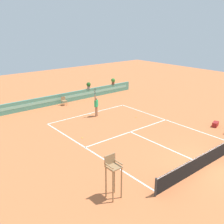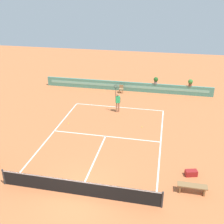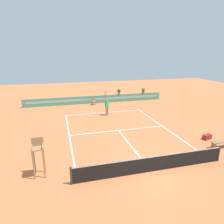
# 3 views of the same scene
# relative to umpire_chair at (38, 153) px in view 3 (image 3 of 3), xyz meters

# --- Properties ---
(ground_plane) EXTENTS (60.00, 60.00, 0.00)m
(ground_plane) POSITION_rel_umpire_chair_xyz_m (5.97, 4.74, -1.34)
(ground_plane) COLOR #C66B3D
(court_lines) EXTENTS (8.32, 11.94, 0.01)m
(court_lines) POSITION_rel_umpire_chair_xyz_m (5.97, 5.45, -1.34)
(court_lines) COLOR white
(court_lines) RESTS_ON ground
(net) EXTENTS (8.92, 0.10, 1.00)m
(net) POSITION_rel_umpire_chair_xyz_m (5.97, -1.26, -0.83)
(net) COLOR #333333
(net) RESTS_ON ground
(back_wall_barrier) EXTENTS (18.00, 0.21, 1.00)m
(back_wall_barrier) POSITION_rel_umpire_chair_xyz_m (5.97, 15.12, -0.84)
(back_wall_barrier) COLOR #4C8E7A
(back_wall_barrier) RESTS_ON ground
(umpire_chair) EXTENTS (0.60, 0.60, 2.14)m
(umpire_chair) POSITION_rel_umpire_chair_xyz_m (0.00, 0.00, 0.00)
(umpire_chair) COLOR #99754C
(umpire_chair) RESTS_ON ground
(ball_kid_chair) EXTENTS (0.44, 0.44, 0.85)m
(ball_kid_chair) POSITION_rel_umpire_chair_xyz_m (5.53, 14.39, -0.86)
(ball_kid_chair) COLOR #99754C
(ball_kid_chair) RESTS_ON ground
(bench_courtside) EXTENTS (1.60, 0.44, 0.51)m
(bench_courtside) POSITION_rel_umpire_chair_xyz_m (11.94, 0.17, -0.97)
(bench_courtside) COLOR olive
(bench_courtside) RESTS_ON ground
(gear_bag) EXTENTS (0.77, 0.53, 0.36)m
(gear_bag) POSITION_rel_umpire_chair_xyz_m (11.99, 1.67, -1.16)
(gear_bag) COLOR maroon
(gear_bag) RESTS_ON ground
(tennis_player) EXTENTS (0.56, 0.36, 2.58)m
(tennis_player) POSITION_rel_umpire_chair_xyz_m (6.05, 9.59, -0.29)
(tennis_player) COLOR #9E7051
(tennis_player) RESTS_ON ground
(tennis_ball_near_baseline) EXTENTS (0.07, 0.07, 0.07)m
(tennis_ball_near_baseline) POSITION_rel_umpire_chair_xyz_m (2.51, 6.50, -1.31)
(tennis_ball_near_baseline) COLOR #CCE033
(tennis_ball_near_baseline) RESTS_ON ground
(tennis_ball_mid_court) EXTENTS (0.07, 0.07, 0.07)m
(tennis_ball_mid_court) POSITION_rel_umpire_chair_xyz_m (8.51, 7.11, -1.31)
(tennis_ball_mid_court) COLOR #CCE033
(tennis_ball_mid_court) RESTS_ON ground
(potted_plant_right) EXTENTS (0.48, 0.48, 0.72)m
(potted_plant_right) POSITION_rel_umpire_chair_xyz_m (9.06, 15.13, 0.07)
(potted_plant_right) COLOR gray
(potted_plant_right) RESTS_ON back_wall_barrier
(potted_plant_far_right) EXTENTS (0.48, 0.48, 0.72)m
(potted_plant_far_right) POSITION_rel_umpire_chair_xyz_m (12.55, 15.13, 0.07)
(potted_plant_far_right) COLOR brown
(potted_plant_far_right) RESTS_ON back_wall_barrier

